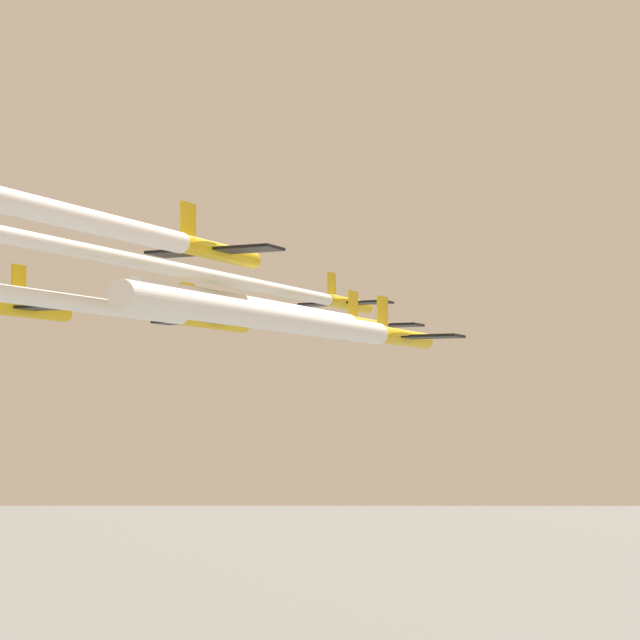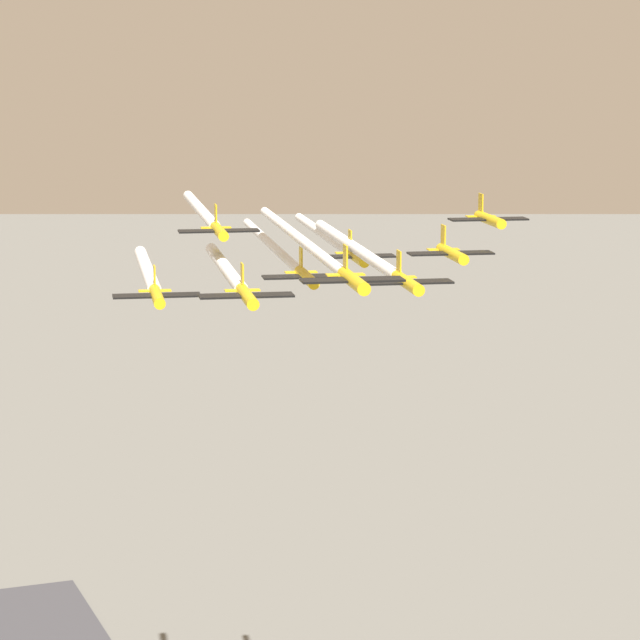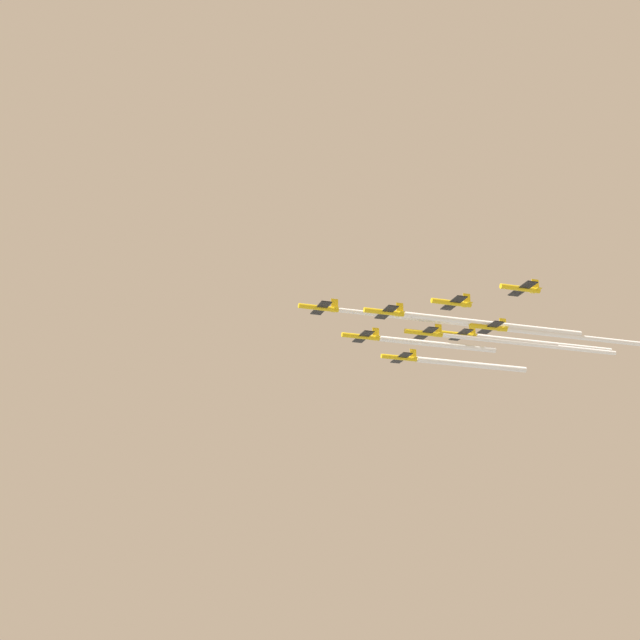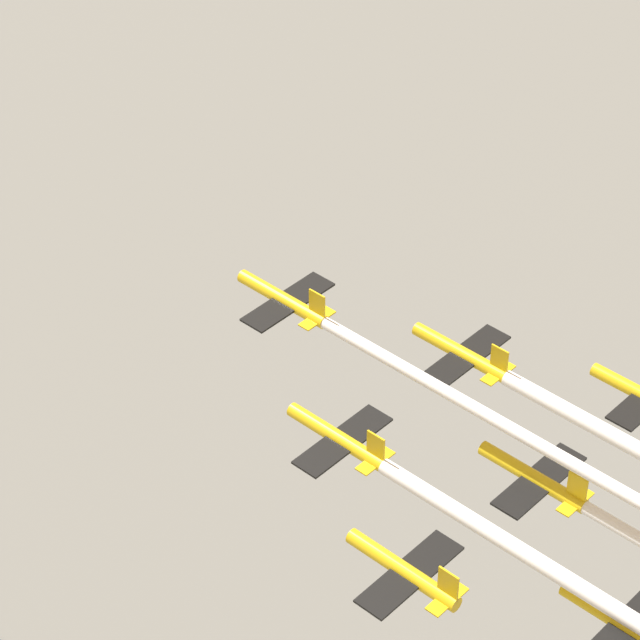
{
  "view_description": "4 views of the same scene",
  "coord_description": "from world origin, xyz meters",
  "px_view_note": "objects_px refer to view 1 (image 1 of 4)",
  "views": [
    {
      "loc": [
        4.19,
        59.47,
        75.18
      ],
      "look_at": [
        65.63,
        -43.04,
        84.01
      ],
      "focal_mm": 70.0,
      "sensor_mm": 36.0,
      "label": 1
    },
    {
      "loc": [
        51.0,
        -159.76,
        102.99
      ],
      "look_at": [
        57.06,
        -38.65,
        81.81
      ],
      "focal_mm": 85.0,
      "sensor_mm": 36.0,
      "label": 2
    },
    {
      "loc": [
        238.6,
        -72.84,
        17.05
      ],
      "look_at": [
        64.21,
        -38.84,
        80.52
      ],
      "focal_mm": 50.0,
      "sensor_mm": 36.0,
      "label": 3
    },
    {
      "loc": [
        119.92,
        35.58,
        157.93
      ],
      "look_at": [
        55.42,
        -38.85,
        80.22
      ],
      "focal_mm": 85.0,
      "sensor_mm": 36.0,
      "label": 4
    }
  ],
  "objects_px": {
    "jet_4": "(211,321)",
    "jet_7": "(21,308)",
    "jet_2": "(370,326)",
    "jet_3": "(46,301)",
    "jet_1": "(208,320)",
    "jet_5": "(401,337)",
    "jet_8": "(216,251)",
    "jet_0": "(347,303)"
  },
  "relations": [
    {
      "from": "jet_2",
      "to": "jet_5",
      "type": "distance_m",
      "value": 14.5
    },
    {
      "from": "jet_7",
      "to": "jet_4",
      "type": "bearing_deg",
      "value": 59.53
    },
    {
      "from": "jet_2",
      "to": "jet_8",
      "type": "relative_size",
      "value": 1.0
    },
    {
      "from": "jet_0",
      "to": "jet_5",
      "type": "height_order",
      "value": "jet_0"
    },
    {
      "from": "jet_4",
      "to": "jet_7",
      "type": "relative_size",
      "value": 1.0
    },
    {
      "from": "jet_4",
      "to": "jet_7",
      "type": "bearing_deg",
      "value": -120.47
    },
    {
      "from": "jet_3",
      "to": "jet_5",
      "type": "relative_size",
      "value": 1.0
    },
    {
      "from": "jet_7",
      "to": "jet_8",
      "type": "height_order",
      "value": "jet_8"
    },
    {
      "from": "jet_8",
      "to": "jet_0",
      "type": "bearing_deg",
      "value": 101.09
    },
    {
      "from": "jet_3",
      "to": "jet_4",
      "type": "height_order",
      "value": "jet_3"
    },
    {
      "from": "jet_3",
      "to": "jet_8",
      "type": "height_order",
      "value": "jet_8"
    },
    {
      "from": "jet_1",
      "to": "jet_5",
      "type": "relative_size",
      "value": 1.0
    },
    {
      "from": "jet_4",
      "to": "jet_8",
      "type": "relative_size",
      "value": 1.0
    },
    {
      "from": "jet_2",
      "to": "jet_4",
      "type": "height_order",
      "value": "jet_2"
    },
    {
      "from": "jet_4",
      "to": "jet_5",
      "type": "distance_m",
      "value": 14.67
    },
    {
      "from": "jet_1",
      "to": "jet_5",
      "type": "bearing_deg",
      "value": -29.54
    },
    {
      "from": "jet_2",
      "to": "jet_8",
      "type": "distance_m",
      "value": 24.99
    },
    {
      "from": "jet_0",
      "to": "jet_8",
      "type": "xyz_separation_m",
      "value": [
        -11.47,
        36.15,
        -0.03
      ]
    },
    {
      "from": "jet_0",
      "to": "jet_5",
      "type": "bearing_deg",
      "value": -59.53
    },
    {
      "from": "jet_4",
      "to": "jet_8",
      "type": "bearing_deg",
      "value": -59.53
    },
    {
      "from": "jet_2",
      "to": "jet_5",
      "type": "height_order",
      "value": "jet_2"
    },
    {
      "from": "jet_4",
      "to": "jet_7",
      "type": "height_order",
      "value": "jet_7"
    },
    {
      "from": "jet_8",
      "to": "jet_5",
      "type": "bearing_deg",
      "value": 59.53
    },
    {
      "from": "jet_0",
      "to": "jet_8",
      "type": "bearing_deg",
      "value": -78.91
    },
    {
      "from": "jet_5",
      "to": "jet_8",
      "type": "height_order",
      "value": "jet_8"
    },
    {
      "from": "jet_1",
      "to": "jet_7",
      "type": "height_order",
      "value": "jet_1"
    },
    {
      "from": "jet_5",
      "to": "jet_4",
      "type": "bearing_deg",
      "value": 180.0
    },
    {
      "from": "jet_1",
      "to": "jet_8",
      "type": "height_order",
      "value": "jet_8"
    },
    {
      "from": "jet_7",
      "to": "jet_8",
      "type": "distance_m",
      "value": 14.9
    },
    {
      "from": "jet_2",
      "to": "jet_4",
      "type": "xyz_separation_m",
      "value": [
        5.84,
        13.15,
        -0.23
      ]
    },
    {
      "from": "jet_3",
      "to": "jet_5",
      "type": "bearing_deg",
      "value": -0.0
    },
    {
      "from": "jet_3",
      "to": "jet_2",
      "type": "bearing_deg",
      "value": 29.54
    },
    {
      "from": "jet_3",
      "to": "jet_5",
      "type": "height_order",
      "value": "jet_3"
    },
    {
      "from": "jet_4",
      "to": "jet_3",
      "type": "bearing_deg",
      "value": 180.0
    },
    {
      "from": "jet_4",
      "to": "jet_5",
      "type": "height_order",
      "value": "jet_4"
    },
    {
      "from": "jet_1",
      "to": "jet_3",
      "type": "relative_size",
      "value": 1.0
    },
    {
      "from": "jet_2",
      "to": "jet_4",
      "type": "bearing_deg",
      "value": -120.47
    },
    {
      "from": "jet_2",
      "to": "jet_4",
      "type": "distance_m",
      "value": 14.39
    },
    {
      "from": "jet_3",
      "to": "jet_4",
      "type": "relative_size",
      "value": 1.0
    },
    {
      "from": "jet_1",
      "to": "jet_4",
      "type": "bearing_deg",
      "value": -59.53
    },
    {
      "from": "jet_2",
      "to": "jet_5",
      "type": "relative_size",
      "value": 1.0
    },
    {
      "from": "jet_4",
      "to": "jet_7",
      "type": "xyz_separation_m",
      "value": [
        5.84,
        13.15,
        0.23
      ]
    }
  ]
}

